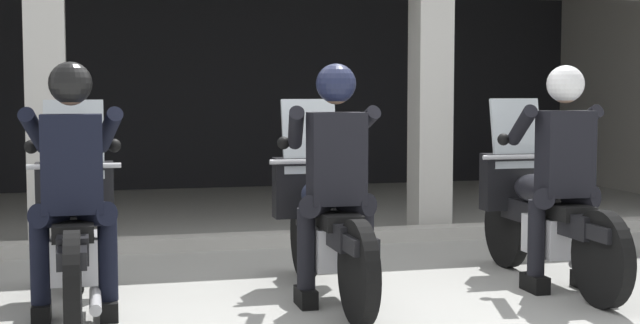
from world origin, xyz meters
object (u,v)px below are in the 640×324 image
motorcycle_left (75,233)px  police_officer_left (72,169)px  motorcycle_center (325,223)px  police_officer_right (563,158)px  motorcycle_right (542,215)px  police_officer_center (335,163)px

motorcycle_left → police_officer_left: police_officer_left is taller
motorcycle_left → motorcycle_center: (1.66, 0.01, 0.00)m
motorcycle_left → motorcycle_center: same height
motorcycle_center → police_officer_right: 1.73m
motorcycle_left → police_officer_left: size_ratio=1.29×
motorcycle_center → motorcycle_right: size_ratio=1.00×
motorcycle_left → motorcycle_right: same height
police_officer_left → motorcycle_center: bearing=28.5°
motorcycle_left → police_officer_right: 3.35m
police_officer_center → police_officer_right: (1.66, 0.02, 0.00)m
motorcycle_left → police_officer_center: police_officer_center is taller
police_officer_left → motorcycle_center: police_officer_left is taller
motorcycle_center → police_officer_right: (1.66, -0.26, 0.44)m
motorcycle_center → motorcycle_right: (1.66, 0.02, 0.00)m
motorcycle_left → motorcycle_right: (3.32, 0.04, 0.00)m
motorcycle_center → police_officer_left: bearing=-152.3°
motorcycle_center → motorcycle_right: same height
police_officer_center → motorcycle_left: bearing=-171.7°
motorcycle_center → police_officer_center: size_ratio=1.29×
motorcycle_left → police_officer_right: bearing=14.2°
police_officer_right → police_officer_center: bearing=-163.6°
motorcycle_left → police_officer_right: police_officer_right is taller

